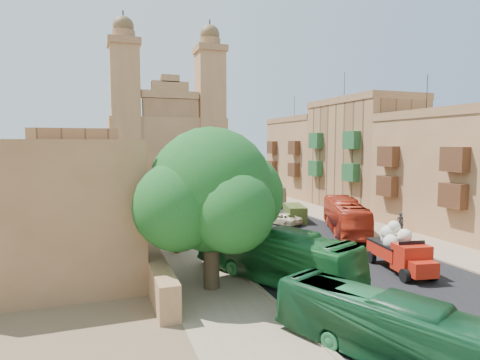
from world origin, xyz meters
TOP-DOWN VIEW (x-y plane):
  - ground at (0.00, 0.00)m, footprint 260.00×260.00m
  - road_surface at (0.00, 30.00)m, footprint 14.00×140.00m
  - sidewalk_east at (9.50, 30.00)m, footprint 5.00×140.00m
  - sidewalk_west at (-9.50, 30.00)m, footprint 5.00×140.00m
  - kerb_east at (7.00, 30.00)m, footprint 0.25×140.00m
  - kerb_west at (-7.00, 30.00)m, footprint 0.25×140.00m
  - townhouse_b at (15.95, 11.00)m, footprint 9.00×14.00m
  - townhouse_c at (15.95, 25.00)m, footprint 9.00×14.00m
  - townhouse_d at (15.95, 39.00)m, footprint 9.00×14.00m
  - west_wall at (-12.50, 20.00)m, footprint 1.00×40.00m
  - west_building_low at (-18.00, 18.00)m, footprint 10.00×28.00m
  - west_building_mid at (-18.00, 44.00)m, footprint 10.00×22.00m
  - church at (-0.00, 78.61)m, footprint 28.00×22.50m
  - ficus_tree at (-9.42, 4.01)m, footprint 9.13×8.40m
  - street_tree_a at (-10.00, 12.00)m, footprint 3.19×3.19m
  - street_tree_b at (-10.00, 24.00)m, footprint 2.74×2.74m
  - street_tree_c at (-10.00, 36.00)m, footprint 2.82×2.82m
  - street_tree_d at (-10.00, 48.00)m, footprint 3.64×3.64m
  - red_truck at (2.73, 2.86)m, footprint 2.88×5.60m
  - olive_pickup at (4.00, 20.00)m, footprint 2.85×4.48m
  - bus_green_south at (-5.35, -5.53)m, footprint 5.65×9.23m
  - bus_green_north at (-5.72, 3.99)m, footprint 6.95×11.57m
  - bus_red_east at (5.95, 13.70)m, footprint 6.79×11.01m
  - bus_cream_east at (6.50, 33.11)m, footprint 4.30×10.93m
  - car_blue_a at (-2.67, 11.85)m, footprint 2.65×4.19m
  - car_white_a at (-4.11, 27.68)m, footprint 1.36×3.78m
  - car_cream at (2.06, 18.99)m, footprint 3.49×4.60m
  - car_dkblue at (-2.90, 43.87)m, footprint 1.90×4.17m
  - car_white_b at (3.50, 44.54)m, footprint 2.53×3.75m
  - car_blue_b at (-0.79, 57.47)m, footprint 1.47×3.49m
  - pedestrian_a at (11.00, 12.29)m, footprint 0.77×0.64m
  - pedestrian_c at (7.62, 14.45)m, footprint 0.59×0.93m

SIDE VIEW (x-z plane):
  - ground at x=0.00m, z-range 0.00..0.00m
  - road_surface at x=0.00m, z-range 0.00..0.01m
  - sidewalk_east at x=9.50m, z-range 0.00..0.01m
  - sidewalk_west at x=-9.50m, z-range 0.00..0.01m
  - kerb_east at x=7.00m, z-range 0.00..0.12m
  - kerb_west at x=-7.00m, z-range 0.00..0.12m
  - car_blue_b at x=-0.79m, z-range 0.00..1.12m
  - car_cream at x=2.06m, z-range 0.00..1.16m
  - car_dkblue at x=-2.90m, z-range 0.00..1.18m
  - car_white_b at x=3.50m, z-range 0.00..1.18m
  - car_white_a at x=-4.11m, z-range 0.00..1.24m
  - car_blue_a at x=-2.67m, z-range 0.00..1.33m
  - pedestrian_c at x=7.62m, z-range 0.00..1.48m
  - olive_pickup at x=4.00m, z-range -0.02..1.70m
  - pedestrian_a at x=11.00m, z-range 0.00..1.79m
  - west_wall at x=-12.50m, z-range 0.00..1.80m
  - bus_green_south at x=-5.35m, z-range 0.00..2.55m
  - red_truck at x=2.73m, z-range -0.19..2.94m
  - bus_cream_east at x=6.50m, z-range 0.00..2.97m
  - bus_red_east at x=5.95m, z-range 0.00..3.04m
  - bus_green_north at x=-5.72m, z-range 0.00..3.19m
  - street_tree_b at x=-10.00m, z-range 0.70..4.91m
  - street_tree_c at x=-10.00m, z-range 0.73..5.07m
  - street_tree_a at x=-10.00m, z-range 0.83..5.73m
  - street_tree_d at x=-10.00m, z-range 0.95..6.55m
  - west_building_low at x=-18.00m, z-range 0.00..8.40m
  - west_building_mid at x=-18.00m, z-range 0.00..10.00m
  - ficus_tree at x=-9.42m, z-range 0.83..9.96m
  - townhouse_b at x=15.95m, z-range -1.79..13.11m
  - townhouse_d at x=15.95m, z-range -1.79..14.11m
  - townhouse_c at x=15.95m, z-range -1.79..15.61m
  - church at x=0.00m, z-range -8.63..27.67m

